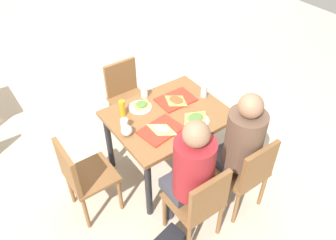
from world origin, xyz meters
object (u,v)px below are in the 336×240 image
at_px(chair_near_left, 200,202).
at_px(pizza_slice_b, 176,100).
at_px(chair_far_side, 126,93).
at_px(condiment_bottle, 122,108).
at_px(person_in_brown_jacket, 240,142).
at_px(pizza_slice_d, 195,118).
at_px(paper_plate_near_edge, 197,121).
at_px(paper_plate_center, 140,107).
at_px(main_table, 168,122).
at_px(person_in_red, 190,171).
at_px(plastic_cup_c, 124,124).
at_px(soda_can, 204,91).
at_px(tray_red_far, 176,100).
at_px(foil_bundle, 127,130).
at_px(pizza_slice_c, 142,105).
at_px(chair_left_end, 81,175).
at_px(plastic_cup_b, 195,130).
at_px(tray_red_near, 161,130).
at_px(plastic_cup_a, 144,92).
at_px(chair_near_right, 247,172).
at_px(pizza_slice_a, 162,129).

bearing_deg(chair_near_left, pizza_slice_b, 64.45).
distance_m(chair_far_side, condiment_bottle, 0.74).
relative_size(person_in_brown_jacket, pizza_slice_d, 4.91).
bearing_deg(paper_plate_near_edge, pizza_slice_d, 98.10).
bearing_deg(paper_plate_center, pizza_slice_d, -54.55).
distance_m(main_table, condiment_bottle, 0.46).
xyz_separation_m(person_in_red, plastic_cup_c, (-0.16, 0.73, 0.04)).
bearing_deg(main_table, person_in_red, -111.70).
bearing_deg(soda_can, tray_red_far, 158.21).
distance_m(tray_red_far, foil_bundle, 0.66).
distance_m(pizza_slice_d, foil_bundle, 0.64).
xyz_separation_m(person_in_brown_jacket, pizza_slice_c, (-0.40, 0.92, 0.01)).
bearing_deg(person_in_red, pizza_slice_d, 47.40).
distance_m(soda_can, condiment_bottle, 0.83).
relative_size(main_table, chair_left_end, 1.26).
relative_size(chair_near_left, pizza_slice_b, 3.59).
height_order(chair_far_side, plastic_cup_b, chair_far_side).
height_order(tray_red_far, pizza_slice_c, pizza_slice_c).
bearing_deg(tray_red_far, chair_far_side, 105.30).
relative_size(chair_far_side, pizza_slice_c, 3.89).
bearing_deg(chair_left_end, tray_red_near, -11.55).
height_order(person_in_brown_jacket, soda_can, person_in_brown_jacket).
relative_size(pizza_slice_d, soda_can, 2.10).
xyz_separation_m(chair_left_end, plastic_cup_a, (0.89, 0.36, 0.29)).
xyz_separation_m(chair_near_right, foil_bundle, (-0.72, 0.79, 0.29)).
relative_size(pizza_slice_a, foil_bundle, 2.56).
height_order(plastic_cup_c, soda_can, soda_can).
relative_size(chair_far_side, pizza_slice_b, 3.59).
bearing_deg(foil_bundle, person_in_red, -73.95).
height_order(tray_red_near, pizza_slice_c, pizza_slice_c).
bearing_deg(chair_far_side, main_table, -90.00).
height_order(tray_red_far, paper_plate_center, tray_red_far).
distance_m(paper_plate_center, paper_plate_near_edge, 0.57).
bearing_deg(pizza_slice_a, paper_plate_near_edge, -12.47).
height_order(chair_left_end, tray_red_near, chair_left_end).
distance_m(person_in_red, soda_can, 1.00).
relative_size(paper_plate_center, plastic_cup_a, 2.20).
xyz_separation_m(pizza_slice_d, plastic_cup_b, (-0.13, -0.15, 0.03)).
relative_size(tray_red_near, plastic_cup_b, 3.60).
bearing_deg(foil_bundle, condiment_bottle, 67.37).
bearing_deg(chair_left_end, plastic_cup_a, 22.16).
bearing_deg(plastic_cup_c, chair_near_right, -51.58).
height_order(chair_near_left, plastic_cup_a, chair_near_left).
bearing_deg(pizza_slice_c, chair_left_end, -162.43).
bearing_deg(pizza_slice_d, pizza_slice_b, 87.48).
height_order(pizza_slice_c, condiment_bottle, condiment_bottle).
xyz_separation_m(plastic_cup_a, condiment_bottle, (-0.32, -0.13, 0.03)).
height_order(chair_left_end, paper_plate_near_edge, chair_left_end).
height_order(paper_plate_center, pizza_slice_d, pizza_slice_d).
height_order(person_in_brown_jacket, pizza_slice_d, person_in_brown_jacket).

